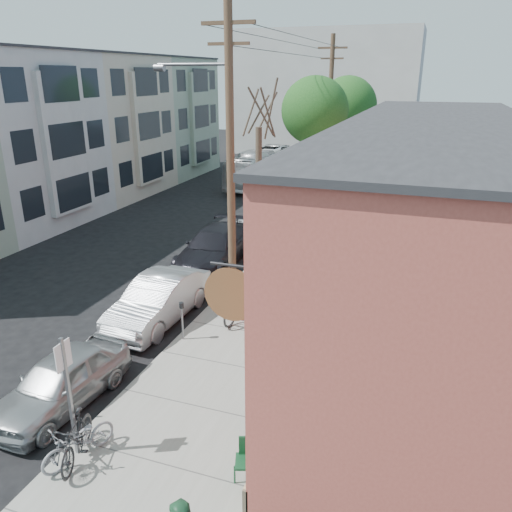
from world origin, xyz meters
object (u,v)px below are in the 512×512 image
(parking_meter_near, at_px, (182,315))
(tree_leafy_far, at_px, (347,106))
(cyclist, at_px, (241,296))
(car_2, at_px, (214,247))
(patron_grey, at_px, (267,343))
(car_3, at_px, (264,217))
(utility_pole_near, at_px, (229,151))
(parking_meter_far, at_px, (256,246))
(parked_bike_a, at_px, (76,438))
(car_4, at_px, (290,196))
(sign_post, at_px, (68,386))
(car_0, at_px, (61,381))
(bus, at_px, (261,167))
(patio_chair_a, at_px, (261,413))
(tree_leafy_mid, at_px, (315,111))
(tree_bare, at_px, (259,206))
(parked_bike_b, at_px, (79,442))
(car_1, at_px, (158,300))
(patio_chair_b, at_px, (247,461))

(parking_meter_near, height_order, tree_leafy_far, tree_leafy_far)
(cyclist, height_order, car_2, cyclist)
(patron_grey, height_order, car_3, patron_grey)
(utility_pole_near, distance_m, cyclist, 4.89)
(parking_meter_far, height_order, utility_pole_near, utility_pole_near)
(parked_bike_a, bearing_deg, car_4, 76.77)
(sign_post, xyz_separation_m, parking_meter_near, (-0.10, 5.17, -0.85))
(tree_leafy_far, bearing_deg, parking_meter_far, -91.73)
(parked_bike_a, distance_m, car_0, 2.32)
(patron_grey, distance_m, car_0, 5.38)
(patron_grey, height_order, parked_bike_a, patron_grey)
(bus, bearing_deg, patio_chair_a, -69.09)
(tree_leafy_mid, relative_size, car_2, 1.41)
(utility_pole_near, height_order, tree_leafy_mid, utility_pole_near)
(tree_bare, bearing_deg, patron_grey, -68.92)
(car_4, bearing_deg, parked_bike_b, -88.99)
(tree_bare, relative_size, parked_bike_a, 3.42)
(patio_chair_a, bearing_deg, parking_meter_far, 114.21)
(patio_chair_a, distance_m, parked_bike_a, 4.00)
(tree_bare, relative_size, car_1, 1.27)
(sign_post, height_order, car_3, sign_post)
(parking_meter_far, relative_size, tree_bare, 0.21)
(utility_pole_near, relative_size, patio_chair_a, 11.36)
(parked_bike_b, bearing_deg, cyclist, 103.12)
(patio_chair_b, bearing_deg, parking_meter_far, 89.92)
(parking_meter_near, height_order, patio_chair_a, parking_meter_near)
(patio_chair_a, xyz_separation_m, car_4, (-5.06, 20.43, 0.11))
(car_1, bearing_deg, car_2, 96.10)
(patio_chair_b, bearing_deg, car_4, 84.96)
(parked_bike_a, height_order, car_2, car_2)
(tree_leafy_far, bearing_deg, car_0, -93.99)
(patio_chair_b, height_order, parked_bike_a, parked_bike_a)
(utility_pole_near, bearing_deg, tree_leafy_far, 88.90)
(parking_meter_near, xyz_separation_m, car_2, (-1.85, 6.64, -0.20))
(sign_post, height_order, parked_bike_b, sign_post)
(parking_meter_far, xyz_separation_m, tree_leafy_far, (0.55, 18.18, 4.72))
(parking_meter_far, height_order, cyclist, cyclist)
(cyclist, relative_size, bus, 0.18)
(car_2, height_order, car_3, car_2)
(parking_meter_far, bearing_deg, patio_chair_a, -70.03)
(tree_leafy_far, relative_size, parked_bike_b, 4.52)
(tree_leafy_mid, bearing_deg, parking_meter_far, -94.02)
(tree_leafy_far, distance_m, car_4, 9.38)
(parking_meter_near, bearing_deg, utility_pole_near, 87.79)
(patio_chair_b, distance_m, cyclist, 7.05)
(parking_meter_near, xyz_separation_m, car_3, (-1.45, 12.26, -0.31))
(sign_post, distance_m, parking_meter_far, 11.98)
(patio_chair_a, height_order, car_1, car_1)
(parking_meter_near, relative_size, car_2, 0.23)
(patron_grey, distance_m, car_3, 13.58)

